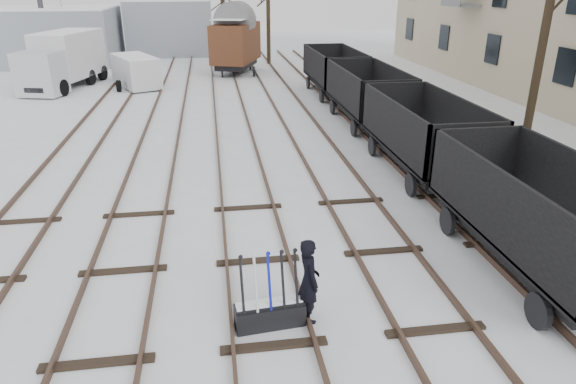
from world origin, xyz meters
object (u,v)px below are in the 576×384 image
(freight_wagon_a, at_px, (537,232))
(worker, at_px, (309,280))
(lorry, at_px, (63,60))
(panel_van, at_px, (136,71))
(box_van_wagon, at_px, (236,41))
(crane, at_px, (47,37))
(ground_frame, at_px, (270,312))

(freight_wagon_a, bearing_deg, worker, -168.79)
(lorry, height_order, panel_van, lorry)
(box_van_wagon, bearing_deg, lorry, -141.18)
(lorry, bearing_deg, freight_wagon_a, -41.95)
(worker, bearing_deg, crane, 12.87)
(ground_frame, relative_size, crane, 0.19)
(lorry, distance_m, crane, 10.08)
(box_van_wagon, bearing_deg, crane, 176.45)
(worker, bearing_deg, ground_frame, 88.78)
(worker, relative_size, panel_van, 0.37)
(box_van_wagon, xyz_separation_m, panel_van, (-6.25, -4.10, -1.17))
(lorry, bearing_deg, crane, 124.63)
(crane, bearing_deg, freight_wagon_a, -49.33)
(box_van_wagon, relative_size, crane, 0.70)
(ground_frame, xyz_separation_m, freight_wagon_a, (6.00, 1.14, 0.66))
(ground_frame, distance_m, crane, 36.47)
(ground_frame, height_order, freight_wagon_a, freight_wagon_a)
(ground_frame, relative_size, box_van_wagon, 0.28)
(crane, bearing_deg, panel_van, -41.73)
(worker, distance_m, freight_wagon_a, 5.35)
(box_van_wagon, xyz_separation_m, lorry, (-10.37, -3.68, -0.49))
(lorry, height_order, crane, crane)
(box_van_wagon, relative_size, panel_van, 1.17)
(ground_frame, distance_m, lorry, 26.40)
(freight_wagon_a, height_order, lorry, lorry)
(worker, distance_m, lorry, 26.56)
(box_van_wagon, bearing_deg, worker, -71.25)
(box_van_wagon, distance_m, panel_van, 7.57)
(worker, distance_m, crane, 36.62)
(worker, relative_size, crane, 0.22)
(freight_wagon_a, bearing_deg, box_van_wagon, 100.42)
(panel_van, bearing_deg, worker, -99.82)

